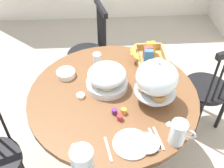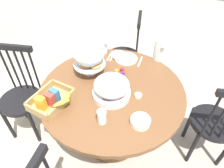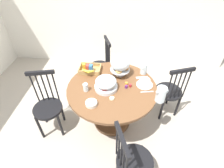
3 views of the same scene
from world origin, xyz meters
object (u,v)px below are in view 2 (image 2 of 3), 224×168
object	(u,v)px
fruit_platter_covered	(112,88)
butter_dish	(138,95)
pastry_stand_with_dome	(89,54)
cereal_basket	(52,100)
drinking_glass	(102,117)
china_plate_large	(126,59)
china_plate_small	(119,55)
milk_pitcher	(102,46)
windsor_chair_facing_door	(125,56)
cereal_bowl	(140,121)
dining_table	(112,106)
windsor_chair_by_cabinet	(214,124)
windsor_chair_far_side	(22,98)
orange_juice_pitcher	(160,50)

from	to	relation	value
fruit_platter_covered	butter_dish	xyz separation A→B (m)	(0.09, -0.19, -0.07)
pastry_stand_with_dome	butter_dish	world-z (taller)	pastry_stand_with_dome
cereal_basket	drinking_glass	world-z (taller)	cereal_basket
china_plate_large	china_plate_small	world-z (taller)	china_plate_small
fruit_platter_covered	butter_dish	size ratio (longest dim) A/B	5.00
milk_pitcher	cereal_basket	size ratio (longest dim) A/B	0.55
windsor_chair_facing_door	butter_dish	xyz separation A→B (m)	(-0.84, -0.51, 0.30)
windsor_chair_facing_door	cereal_bowl	world-z (taller)	windsor_chair_facing_door
pastry_stand_with_dome	milk_pitcher	size ratio (longest dim) A/B	1.98
pastry_stand_with_dome	china_plate_large	distance (m)	0.44
dining_table	milk_pitcher	world-z (taller)	milk_pitcher
windsor_chair_by_cabinet	china_plate_large	distance (m)	0.99
cereal_basket	butter_dish	xyz separation A→B (m)	(0.39, -0.54, -0.03)
dining_table	cereal_basket	world-z (taller)	cereal_basket
pastry_stand_with_dome	cereal_bowl	xyz separation A→B (m)	(-0.30, -0.62, -0.17)
cereal_basket	butter_dish	size ratio (longest dim) A/B	5.27
pastry_stand_with_dome	cereal_bowl	size ratio (longest dim) A/B	2.46
windsor_chair_far_side	orange_juice_pitcher	world-z (taller)	windsor_chair_far_side
fruit_platter_covered	orange_juice_pitcher	xyz separation A→B (m)	(0.68, -0.16, 0.01)
dining_table	drinking_glass	xyz separation A→B (m)	(-0.33, -0.10, 0.27)
orange_juice_pitcher	cereal_basket	bearing A→B (deg)	152.52
windsor_chair_far_side	fruit_platter_covered	xyz separation A→B (m)	(0.21, -0.89, 0.37)
fruit_platter_covered	milk_pitcher	size ratio (longest dim) A/B	1.73
windsor_chair_by_cabinet	cereal_bowl	distance (m)	0.78
pastry_stand_with_dome	fruit_platter_covered	size ratio (longest dim) A/B	1.15
dining_table	windsor_chair_facing_door	bearing A→B (deg)	18.41
china_plate_large	cereal_bowl	size ratio (longest dim) A/B	1.57
cereal_basket	china_plate_small	size ratio (longest dim) A/B	2.11
dining_table	cereal_basket	distance (m)	0.55
orange_juice_pitcher	butter_dish	xyz separation A→B (m)	(-0.58, -0.03, -0.08)
china_plate_small	windsor_chair_facing_door	bearing A→B (deg)	15.55
fruit_platter_covered	china_plate_small	world-z (taller)	fruit_platter_covered
windsor_chair_far_side	china_plate_large	size ratio (longest dim) A/B	4.43
windsor_chair_by_cabinet	windsor_chair_far_side	world-z (taller)	same
windsor_chair_by_cabinet	fruit_platter_covered	xyz separation A→B (m)	(-0.37, 0.81, 0.37)
windsor_chair_far_side	cereal_basket	bearing A→B (deg)	-98.34
pastry_stand_with_dome	china_plate_large	size ratio (longest dim) A/B	1.56
pastry_stand_with_dome	drinking_glass	bearing A→B (deg)	-138.07
pastry_stand_with_dome	windsor_chair_by_cabinet	bearing A→B (deg)	-79.53
orange_juice_pitcher	cereal_basket	world-z (taller)	orange_juice_pitcher
windsor_chair_by_cabinet	cereal_basket	bearing A→B (deg)	119.76
pastry_stand_with_dome	cereal_basket	xyz separation A→B (m)	(-0.46, 0.04, -0.15)
windsor_chair_far_side	drinking_glass	size ratio (longest dim) A/B	8.86
windsor_chair_far_side	china_plate_large	bearing A→B (deg)	-47.01
china_plate_small	cereal_bowl	xyz separation A→B (m)	(-0.65, -0.51, 0.01)
pastry_stand_with_dome	windsor_chair_far_side	bearing A→B (deg)	122.99
windsor_chair_facing_door	china_plate_small	bearing A→B (deg)	-164.45
china_plate_small	cereal_bowl	distance (m)	0.83
windsor_chair_by_cabinet	china_plate_large	size ratio (longest dim) A/B	4.43
orange_juice_pitcher	butter_dish	world-z (taller)	orange_juice_pitcher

